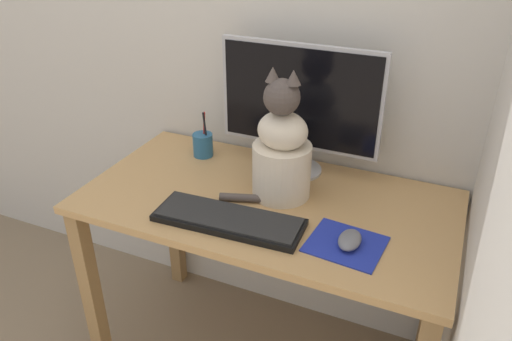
% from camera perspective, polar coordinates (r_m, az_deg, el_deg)
% --- Properties ---
extents(wall_back, '(7.00, 0.04, 2.50)m').
position_cam_1_polar(wall_back, '(1.66, 6.13, 18.45)').
color(wall_back, beige).
rests_on(wall_back, ground_plane).
extents(desk, '(1.16, 0.61, 0.72)m').
position_cam_1_polar(desk, '(1.62, 1.20, -6.63)').
color(desk, tan).
rests_on(desk, ground_plane).
extents(monitor, '(0.54, 0.17, 0.44)m').
position_cam_1_polar(monitor, '(1.62, 4.99, 7.58)').
color(monitor, '#B2B2B7').
rests_on(monitor, desk).
extents(keyboard, '(0.44, 0.17, 0.02)m').
position_cam_1_polar(keyboard, '(1.45, -3.15, -5.59)').
color(keyboard, black).
rests_on(keyboard, desk).
extents(mousepad_right, '(0.21, 0.19, 0.00)m').
position_cam_1_polar(mousepad_right, '(1.39, 10.21, -8.28)').
color(mousepad_right, '#1E2D9E').
rests_on(mousepad_right, desk).
extents(computer_mouse_right, '(0.06, 0.10, 0.03)m').
position_cam_1_polar(computer_mouse_right, '(1.37, 10.67, -7.80)').
color(computer_mouse_right, slate).
rests_on(computer_mouse_right, mousepad_right).
extents(cat, '(0.26, 0.22, 0.41)m').
position_cam_1_polar(cat, '(1.51, 2.93, 2.26)').
color(cat, beige).
rests_on(cat, desk).
extents(pen_cup, '(0.07, 0.07, 0.17)m').
position_cam_1_polar(pen_cup, '(1.81, -6.08, 2.98)').
color(pen_cup, '#286089').
rests_on(pen_cup, desk).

